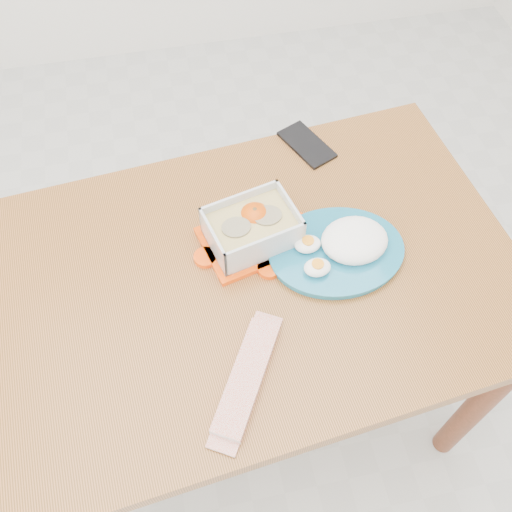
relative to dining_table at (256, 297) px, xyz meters
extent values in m
plane|color=#B7B7B2|center=(-0.07, 0.09, -0.64)|extent=(3.50, 3.50, 0.00)
cube|color=#A4602E|center=(0.00, 0.00, 0.09)|extent=(1.19, 0.86, 0.04)
cylinder|color=brown|center=(0.53, -0.26, -0.29)|extent=(0.06, 0.06, 0.71)
cylinder|color=brown|center=(-0.53, 0.26, -0.29)|extent=(0.06, 0.06, 0.71)
cylinder|color=brown|center=(0.46, 0.36, -0.29)|extent=(0.06, 0.06, 0.71)
cube|color=#FF4907|center=(0.01, 0.08, 0.11)|extent=(0.24, 0.20, 0.01)
cube|color=silver|center=(0.01, 0.08, 0.16)|extent=(0.21, 0.17, 0.08)
cube|color=tan|center=(0.01, 0.08, 0.15)|extent=(0.20, 0.16, 0.05)
cylinder|color=#827855|center=(-0.03, 0.07, 0.17)|extent=(0.07, 0.07, 0.02)
cylinder|color=#827855|center=(0.04, 0.09, 0.17)|extent=(0.07, 0.07, 0.02)
sphere|color=#E93304|center=(0.02, 0.10, 0.15)|extent=(0.08, 0.08, 0.08)
cylinder|color=#186A87|center=(0.18, 0.01, 0.12)|extent=(0.29, 0.29, 0.02)
ellipsoid|color=white|center=(0.22, 0.01, 0.16)|extent=(0.15, 0.12, 0.06)
ellipsoid|color=white|center=(0.12, 0.03, 0.14)|extent=(0.06, 0.05, 0.03)
ellipsoid|color=white|center=(0.12, -0.04, 0.14)|extent=(0.06, 0.05, 0.03)
cube|color=red|center=(-0.07, -0.23, 0.12)|extent=(0.17, 0.23, 0.02)
cube|color=black|center=(0.20, 0.33, 0.11)|extent=(0.13, 0.17, 0.01)
camera|label=1|loc=(-0.13, -0.63, 1.12)|focal=40.00mm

